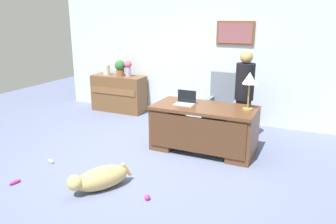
# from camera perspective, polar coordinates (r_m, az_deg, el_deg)

# --- Properties ---
(ground_plane) EXTENTS (12.00, 12.00, 0.00)m
(ground_plane) POSITION_cam_1_polar(r_m,az_deg,el_deg) (5.21, -3.36, -8.54)
(ground_plane) COLOR slate
(back_wall) EXTENTS (7.00, 0.16, 2.70)m
(back_wall) POSITION_cam_1_polar(r_m,az_deg,el_deg) (7.17, 6.44, 9.55)
(back_wall) COLOR silver
(back_wall) RESTS_ON ground_plane
(desk) EXTENTS (1.66, 0.82, 0.76)m
(desk) POSITION_cam_1_polar(r_m,az_deg,el_deg) (5.51, 6.07, -2.60)
(desk) COLOR brown
(desk) RESTS_ON ground_plane
(credenza) EXTENTS (1.25, 0.50, 0.83)m
(credenza) POSITION_cam_1_polar(r_m,az_deg,el_deg) (7.87, -8.37, 3.16)
(credenza) COLOR brown
(credenza) RESTS_ON ground_plane
(armchair) EXTENTS (0.60, 0.59, 1.15)m
(armchair) POSITION_cam_1_polar(r_m,az_deg,el_deg) (6.36, 9.44, 0.77)
(armchair) COLOR slate
(armchair) RESTS_ON ground_plane
(person_standing) EXTENTS (0.32, 0.32, 1.61)m
(person_standing) POSITION_cam_1_polar(r_m,az_deg,el_deg) (5.93, 12.83, 2.64)
(person_standing) COLOR #262323
(person_standing) RESTS_ON ground_plane
(dog_lying) EXTENTS (0.62, 0.80, 0.30)m
(dog_lying) POSITION_cam_1_polar(r_m,az_deg,el_deg) (4.48, -11.61, -11.04)
(dog_lying) COLOR tan
(dog_lying) RESTS_ON ground_plane
(laptop) EXTENTS (0.32, 0.22, 0.22)m
(laptop) POSITION_cam_1_polar(r_m,az_deg,el_deg) (5.52, 2.99, 1.91)
(laptop) COLOR #B2B5BA
(laptop) RESTS_ON desk
(desk_lamp) EXTENTS (0.22, 0.22, 0.59)m
(desk_lamp) POSITION_cam_1_polar(r_m,az_deg,el_deg) (5.25, 13.75, 5.25)
(desk_lamp) COLOR #9E8447
(desk_lamp) RESTS_ON desk
(vase_with_flowers) EXTENTS (0.17, 0.17, 0.37)m
(vase_with_flowers) POSITION_cam_1_polar(r_m,az_deg,el_deg) (7.61, -6.83, 7.58)
(vase_with_flowers) COLOR #A7A3C8
(vase_with_flowers) RESTS_ON credenza
(vase_empty) EXTENTS (0.15, 0.15, 0.23)m
(vase_empty) POSITION_cam_1_polar(r_m,az_deg,el_deg) (7.95, -10.44, 7.10)
(vase_empty) COLOR silver
(vase_empty) RESTS_ON credenza
(potted_plant) EXTENTS (0.24, 0.24, 0.36)m
(potted_plant) POSITION_cam_1_polar(r_m,az_deg,el_deg) (7.72, -8.16, 7.56)
(potted_plant) COLOR brown
(potted_plant) RESTS_ON credenza
(dog_toy_ball) EXTENTS (0.07, 0.07, 0.07)m
(dog_toy_ball) POSITION_cam_1_polar(r_m,az_deg,el_deg) (4.23, -3.57, -14.32)
(dog_toy_ball) COLOR #D8338C
(dog_toy_ball) RESTS_ON ground_plane
(dog_toy_bone) EXTENTS (0.15, 0.09, 0.05)m
(dog_toy_bone) POSITION_cam_1_polar(r_m,az_deg,el_deg) (5.48, -19.40, -7.89)
(dog_toy_bone) COLOR beige
(dog_toy_bone) RESTS_ON ground_plane
(dog_toy_plush) EXTENTS (0.08, 0.17, 0.05)m
(dog_toy_plush) POSITION_cam_1_polar(r_m,az_deg,el_deg) (5.02, -24.68, -10.80)
(dog_toy_plush) COLOR #D8338C
(dog_toy_plush) RESTS_ON ground_plane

